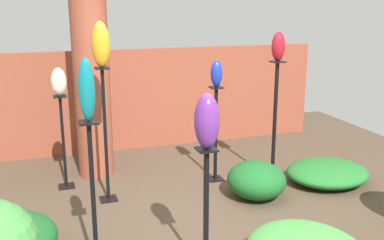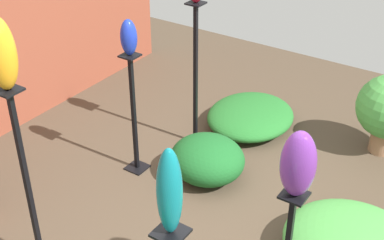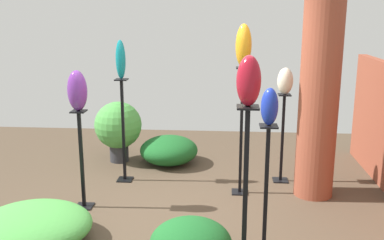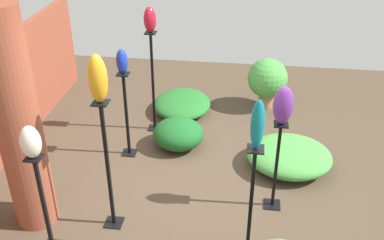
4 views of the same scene
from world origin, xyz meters
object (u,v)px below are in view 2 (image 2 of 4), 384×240
(pedestal_cobalt, at_px, (134,120))
(pedestal_ruby, at_px, (195,82))
(art_vase_teal, at_px, (170,192))
(art_vase_amber, at_px, (1,54))
(art_vase_cobalt, at_px, (129,37))
(art_vase_violet, at_px, (298,164))
(pedestal_amber, at_px, (29,191))

(pedestal_cobalt, xyz_separation_m, pedestal_ruby, (0.73, -0.23, 0.16))
(art_vase_teal, distance_m, art_vase_amber, 1.59)
(pedestal_cobalt, distance_m, pedestal_ruby, 0.78)
(art_vase_amber, bearing_deg, pedestal_cobalt, 7.37)
(pedestal_cobalt, xyz_separation_m, art_vase_amber, (-1.45, -0.19, 1.27))
(art_vase_teal, xyz_separation_m, art_vase_cobalt, (1.77, 1.73, -0.21))
(pedestal_cobalt, bearing_deg, art_vase_violet, -113.55)
(pedestal_amber, bearing_deg, art_vase_violet, -72.86)
(pedestal_amber, distance_m, art_vase_amber, 1.11)
(pedestal_ruby, height_order, art_vase_cobalt, art_vase_cobalt)
(pedestal_ruby, relative_size, art_vase_amber, 3.12)
(art_vase_teal, height_order, art_vase_violet, art_vase_teal)
(pedestal_ruby, height_order, pedestal_amber, pedestal_amber)
(art_vase_amber, bearing_deg, pedestal_amber, 0.00)
(art_vase_cobalt, xyz_separation_m, art_vase_amber, (-1.45, -0.19, 0.42))
(art_vase_teal, xyz_separation_m, art_vase_amber, (0.32, 1.55, 0.21))
(pedestal_cobalt, distance_m, pedestal_amber, 1.47)
(art_vase_cobalt, height_order, art_vase_violet, art_vase_violet)
(pedestal_amber, relative_size, art_vase_teal, 3.19)
(art_vase_cobalt, distance_m, art_vase_amber, 1.52)
(pedestal_cobalt, height_order, pedestal_amber, pedestal_amber)
(art_vase_cobalt, bearing_deg, art_vase_teal, -135.55)
(art_vase_cobalt, relative_size, art_vase_amber, 0.66)
(art_vase_amber, bearing_deg, art_vase_teal, -101.69)
(pedestal_cobalt, relative_size, pedestal_amber, 0.79)
(pedestal_cobalt, relative_size, art_vase_violet, 2.78)
(art_vase_teal, bearing_deg, art_vase_amber, 78.31)
(art_vase_violet, bearing_deg, pedestal_cobalt, 66.45)
(pedestal_amber, relative_size, art_vase_amber, 3.14)
(pedestal_ruby, xyz_separation_m, art_vase_teal, (-2.50, -1.51, 0.90))
(art_vase_amber, bearing_deg, art_vase_violet, -72.86)
(art_vase_cobalt, bearing_deg, pedestal_cobalt, 90.00)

